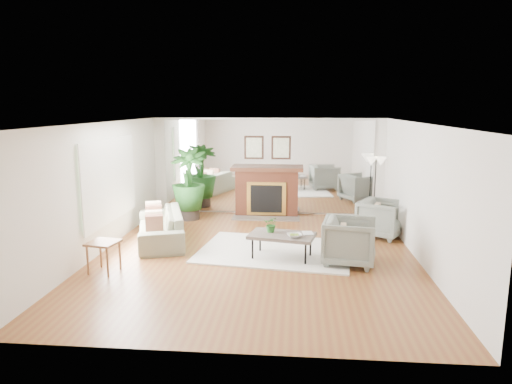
# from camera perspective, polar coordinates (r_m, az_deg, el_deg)

# --- Properties ---
(ground) EXTENTS (7.00, 7.00, 0.00)m
(ground) POSITION_cam_1_polar(r_m,az_deg,el_deg) (8.76, -0.03, -7.96)
(ground) COLOR brown
(ground) RESTS_ON ground
(wall_left) EXTENTS (0.02, 7.00, 2.50)m
(wall_left) POSITION_cam_1_polar(r_m,az_deg,el_deg) (9.20, -18.92, 0.40)
(wall_left) COLOR silver
(wall_left) RESTS_ON ground
(wall_right) EXTENTS (0.02, 7.00, 2.50)m
(wall_right) POSITION_cam_1_polar(r_m,az_deg,el_deg) (8.71, 19.97, -0.22)
(wall_right) COLOR silver
(wall_right) RESTS_ON ground
(wall_back) EXTENTS (6.00, 0.02, 2.50)m
(wall_back) POSITION_cam_1_polar(r_m,az_deg,el_deg) (11.88, 1.46, 3.19)
(wall_back) COLOR silver
(wall_back) RESTS_ON ground
(mirror_panel) EXTENTS (5.40, 0.04, 2.40)m
(mirror_panel) POSITION_cam_1_polar(r_m,az_deg,el_deg) (11.86, 1.45, 3.18)
(mirror_panel) COLOR silver
(mirror_panel) RESTS_ON wall_back
(window_panel) EXTENTS (0.04, 2.40, 1.50)m
(window_panel) POSITION_cam_1_polar(r_m,az_deg,el_deg) (9.53, -17.83, 1.42)
(window_panel) COLOR #B2E09E
(window_panel) RESTS_ON wall_left
(fireplace) EXTENTS (1.85, 0.83, 2.05)m
(fireplace) POSITION_cam_1_polar(r_m,az_deg,el_deg) (11.75, 1.37, 0.19)
(fireplace) COLOR brown
(fireplace) RESTS_ON ground
(area_rug) EXTENTS (3.14, 2.43, 0.03)m
(area_rug) POSITION_cam_1_polar(r_m,az_deg,el_deg) (8.99, 2.38, -7.36)
(area_rug) COLOR white
(area_rug) RESTS_ON ground
(coffee_table) EXTENTS (1.30, 0.92, 0.47)m
(coffee_table) POSITION_cam_1_polar(r_m,az_deg,el_deg) (8.48, 3.26, -5.53)
(coffee_table) COLOR #61554C
(coffee_table) RESTS_ON ground
(sofa) EXTENTS (1.52, 2.39, 0.65)m
(sofa) POSITION_cam_1_polar(r_m,az_deg,el_deg) (9.79, -11.89, -4.19)
(sofa) COLOR slate
(sofa) RESTS_ON ground
(armchair_back) EXTENTS (1.20, 1.19, 0.81)m
(armchair_back) POSITION_cam_1_polar(r_m,az_deg,el_deg) (10.26, 15.40, -3.21)
(armchair_back) COLOR slate
(armchair_back) RESTS_ON ground
(armchair_front) EXTENTS (1.05, 1.03, 0.84)m
(armchair_front) POSITION_cam_1_polar(r_m,az_deg,el_deg) (8.38, 11.60, -6.06)
(armchair_front) COLOR slate
(armchair_front) RESTS_ON ground
(side_table) EXTENTS (0.55, 0.55, 0.54)m
(side_table) POSITION_cam_1_polar(r_m,az_deg,el_deg) (8.22, -18.55, -6.48)
(side_table) COLOR brown
(side_table) RESTS_ON ground
(potted_ficus) EXTENTS (0.88, 0.88, 1.78)m
(potted_ficus) POSITION_cam_1_polar(r_m,az_deg,el_deg) (11.43, -8.44, 1.26)
(potted_ficus) COLOR black
(potted_ficus) RESTS_ON ground
(floor_lamp) EXTENTS (0.51, 0.28, 1.57)m
(floor_lamp) POSITION_cam_1_polar(r_m,az_deg,el_deg) (11.63, 14.75, 3.14)
(floor_lamp) COLOR black
(floor_lamp) RESTS_ON ground
(tabletop_plant) EXTENTS (0.32, 0.29, 0.31)m
(tabletop_plant) POSITION_cam_1_polar(r_m,az_deg,el_deg) (8.55, 1.95, -4.05)
(tabletop_plant) COLOR #296826
(tabletop_plant) RESTS_ON coffee_table
(fruit_bowl) EXTENTS (0.33, 0.33, 0.07)m
(fruit_bowl) POSITION_cam_1_polar(r_m,az_deg,el_deg) (8.28, 4.82, -5.44)
(fruit_bowl) COLOR brown
(fruit_bowl) RESTS_ON coffee_table
(book) EXTENTS (0.23, 0.28, 0.02)m
(book) POSITION_cam_1_polar(r_m,az_deg,el_deg) (8.52, 5.84, -5.16)
(book) COLOR brown
(book) RESTS_ON coffee_table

